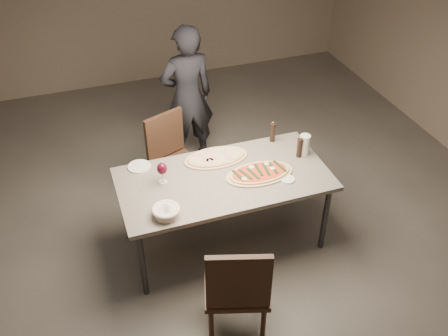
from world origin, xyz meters
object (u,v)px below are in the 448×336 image
object	(u,v)px
dining_table	(224,183)
diner	(187,97)
bread_basket	(166,211)
ham_pizza	(216,157)
pepper_mill_left	(273,132)
chair_near	(237,287)
carafe	(305,145)
zucchini_pizza	(259,173)
chair_far	(172,155)

from	to	relation	value
dining_table	diner	xyz separation A→B (m)	(0.07, 1.38, 0.10)
bread_basket	diner	xyz separation A→B (m)	(0.65, 1.69, -0.01)
ham_pizza	pepper_mill_left	world-z (taller)	pepper_mill_left
chair_near	dining_table	bearing A→B (deg)	93.61
dining_table	carafe	world-z (taller)	carafe
zucchini_pizza	bread_basket	world-z (taller)	bread_basket
zucchini_pizza	chair_near	distance (m)	1.10
dining_table	chair_near	distance (m)	1.03
ham_pizza	dining_table	bearing A→B (deg)	-87.43
bread_basket	carafe	world-z (taller)	carafe
zucchini_pizza	bread_basket	bearing A→B (deg)	-173.03
chair_far	pepper_mill_left	bearing A→B (deg)	134.30
chair_near	carafe	bearing A→B (deg)	63.53
dining_table	bread_basket	bearing A→B (deg)	-152.02
zucchini_pizza	chair_far	xyz separation A→B (m)	(-0.57, 0.84, -0.24)
bread_basket	ham_pizza	bearing A→B (deg)	44.34
dining_table	zucchini_pizza	distance (m)	0.32
ham_pizza	pepper_mill_left	bearing A→B (deg)	16.69
dining_table	pepper_mill_left	bearing A→B (deg)	31.91
zucchini_pizza	diner	size ratio (longest dim) A/B	0.38
chair_far	diner	distance (m)	0.74
diner	chair_far	bearing A→B (deg)	56.70
ham_pizza	pepper_mill_left	distance (m)	0.60
pepper_mill_left	chair_near	size ratio (longest dim) A/B	0.21
pepper_mill_left	chair_far	bearing A→B (deg)	155.83
carafe	chair_near	world-z (taller)	chair_near
dining_table	diner	bearing A→B (deg)	87.27
pepper_mill_left	chair_far	xyz separation A→B (m)	(-0.88, 0.39, -0.32)
dining_table	chair_near	bearing A→B (deg)	-103.76
pepper_mill_left	diner	distance (m)	1.14
zucchini_pizza	carafe	xyz separation A→B (m)	(0.49, 0.15, 0.08)
chair_far	bread_basket	bearing A→B (deg)	52.47
zucchini_pizza	diner	bearing A→B (deg)	90.54
dining_table	bread_basket	distance (m)	0.66
zucchini_pizza	pepper_mill_left	xyz separation A→B (m)	(0.31, 0.44, 0.08)
ham_pizza	diner	distance (m)	1.11
dining_table	carafe	size ratio (longest dim) A/B	9.08
bread_basket	chair_far	distance (m)	1.16
zucchini_pizza	ham_pizza	xyz separation A→B (m)	(-0.28, 0.34, -0.00)
bread_basket	carafe	xyz separation A→B (m)	(1.37, 0.40, 0.05)
chair_near	diner	bearing A→B (deg)	99.97
ham_pizza	diner	size ratio (longest dim) A/B	0.37
bread_basket	chair_near	bearing A→B (deg)	-63.66
chair_near	chair_far	xyz separation A→B (m)	(-0.03, 1.76, -0.03)
diner	zucchini_pizza	bearing A→B (deg)	94.69
ham_pizza	chair_far	bearing A→B (deg)	127.53
chair_near	zucchini_pizza	bearing A→B (deg)	77.06
zucchini_pizza	ham_pizza	world-z (taller)	zucchini_pizza
carafe	chair_far	world-z (taller)	carafe
dining_table	carafe	xyz separation A→B (m)	(0.79, 0.09, 0.16)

